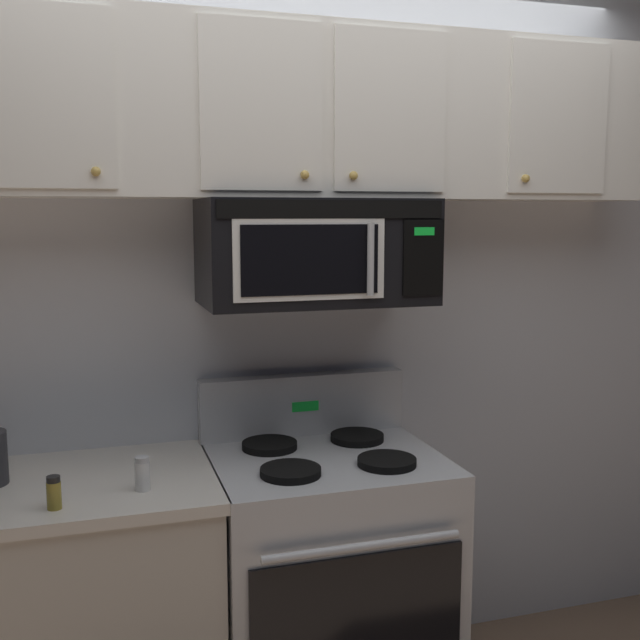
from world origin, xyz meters
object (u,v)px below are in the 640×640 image
over_range_microwave (315,252)px  salt_shaker (142,474)px  stove_range (326,578)px  spice_jar (54,493)px

over_range_microwave → salt_shaker: (-0.61, -0.26, -0.63)m
stove_range → over_range_microwave: 1.11m
salt_shaker → over_range_microwave: bearing=22.9°
stove_range → spice_jar: size_ratio=12.09×
over_range_microwave → stove_range: bearing=-89.9°
stove_range → salt_shaker: 0.79m
stove_range → over_range_microwave: (-0.00, 0.12, 1.11)m
over_range_microwave → salt_shaker: over_range_microwave is taller
stove_range → spice_jar: stove_range is taller
over_range_microwave → salt_shaker: 0.91m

